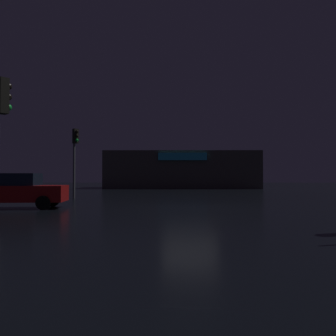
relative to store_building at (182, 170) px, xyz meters
name	(u,v)px	position (x,y,z in m)	size (l,w,h in m)	color
ground_plane	(190,207)	(-0.44, -26.71, -2.15)	(120.00, 120.00, 0.00)	black
store_building	(182,170)	(0.00, 0.00, 0.00)	(17.81, 7.41, 4.30)	#4C4742
traffic_signal_main	(1,121)	(-6.28, -32.94, 0.91)	(0.42, 0.42, 4.32)	#595B60
traffic_signal_opposite	(75,150)	(-7.50, -20.20, 0.99)	(0.42, 0.42, 4.49)	#595B60
car_near	(16,191)	(-8.25, -27.27, -1.38)	(4.48, 2.17, 1.57)	#A51414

